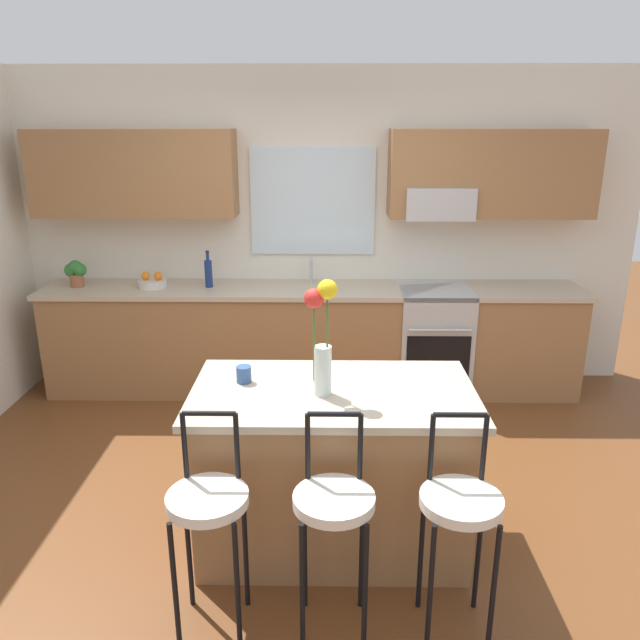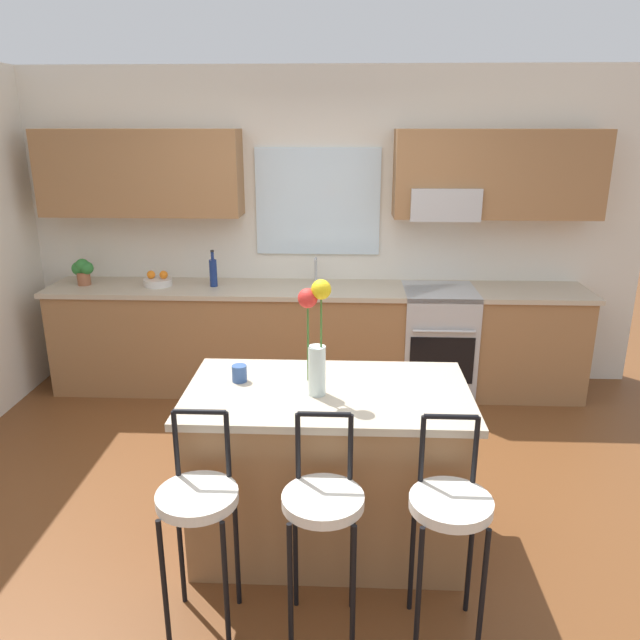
{
  "view_description": "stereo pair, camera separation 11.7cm",
  "coord_description": "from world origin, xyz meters",
  "px_view_note": "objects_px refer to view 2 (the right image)",
  "views": [
    {
      "loc": [
        0.13,
        -3.31,
        2.24
      ],
      "look_at": [
        0.08,
        0.55,
        1.0
      ],
      "focal_mm": 34.4,
      "sensor_mm": 36.0,
      "label": 1
    },
    {
      "loc": [
        0.25,
        -3.31,
        2.24
      ],
      "look_at": [
        0.08,
        0.55,
        1.0
      ],
      "focal_mm": 34.4,
      "sensor_mm": 36.0,
      "label": 2
    }
  ],
  "objects_px": {
    "bar_stool_far": "(450,513)",
    "mug_ceramic": "(239,373)",
    "kitchen_island": "(327,467)",
    "flower_vase": "(316,335)",
    "fruit_bowl_oranges": "(158,281)",
    "bar_stool_near": "(198,506)",
    "bottle_olive_oil": "(213,272)",
    "potted_plant_small": "(83,270)",
    "oven_range": "(437,341)",
    "bar_stool_middle": "(323,509)"
  },
  "relations": [
    {
      "from": "bar_stool_middle",
      "to": "mug_ceramic",
      "type": "distance_m",
      "value": 0.93
    },
    {
      "from": "flower_vase",
      "to": "bar_stool_far",
      "type": "bearing_deg",
      "value": -43.15
    },
    {
      "from": "bar_stool_near",
      "to": "potted_plant_small",
      "type": "height_order",
      "value": "potted_plant_small"
    },
    {
      "from": "bar_stool_middle",
      "to": "bar_stool_far",
      "type": "xyz_separation_m",
      "value": [
        0.55,
        0.0,
        0.0
      ]
    },
    {
      "from": "flower_vase",
      "to": "kitchen_island",
      "type": "bearing_deg",
      "value": 44.03
    },
    {
      "from": "bar_stool_near",
      "to": "mug_ceramic",
      "type": "xyz_separation_m",
      "value": [
        0.07,
        0.72,
        0.33
      ]
    },
    {
      "from": "bar_stool_far",
      "to": "potted_plant_small",
      "type": "height_order",
      "value": "potted_plant_small"
    },
    {
      "from": "bar_stool_middle",
      "to": "mug_ceramic",
      "type": "height_order",
      "value": "bar_stool_middle"
    },
    {
      "from": "bar_stool_middle",
      "to": "bar_stool_far",
      "type": "distance_m",
      "value": 0.55
    },
    {
      "from": "bar_stool_middle",
      "to": "bottle_olive_oil",
      "type": "distance_m",
      "value": 2.93
    },
    {
      "from": "kitchen_island",
      "to": "bar_stool_middle",
      "type": "xyz_separation_m",
      "value": [
        -0.0,
        -0.63,
        0.17
      ]
    },
    {
      "from": "bar_stool_near",
      "to": "fruit_bowl_oranges",
      "type": "relative_size",
      "value": 4.34
    },
    {
      "from": "fruit_bowl_oranges",
      "to": "potted_plant_small",
      "type": "relative_size",
      "value": 1.06
    },
    {
      "from": "bar_stool_near",
      "to": "potted_plant_small",
      "type": "distance_m",
      "value": 3.18
    },
    {
      "from": "oven_range",
      "to": "bar_stool_far",
      "type": "relative_size",
      "value": 0.88
    },
    {
      "from": "bottle_olive_oil",
      "to": "potted_plant_small",
      "type": "xyz_separation_m",
      "value": [
        -1.12,
        0.0,
        0.01
      ]
    },
    {
      "from": "bar_stool_near",
      "to": "bottle_olive_oil",
      "type": "xyz_separation_m",
      "value": [
        -0.48,
        2.72,
        0.41
      ]
    },
    {
      "from": "bottle_olive_oil",
      "to": "potted_plant_small",
      "type": "relative_size",
      "value": 1.37
    },
    {
      "from": "kitchen_island",
      "to": "flower_vase",
      "type": "bearing_deg",
      "value": -135.97
    },
    {
      "from": "fruit_bowl_oranges",
      "to": "bar_stool_near",
      "type": "bearing_deg",
      "value": -70.42
    },
    {
      "from": "oven_range",
      "to": "potted_plant_small",
      "type": "distance_m",
      "value": 3.09
    },
    {
      "from": "potted_plant_small",
      "to": "bar_stool_near",
      "type": "bearing_deg",
      "value": -59.38
    },
    {
      "from": "bar_stool_far",
      "to": "flower_vase",
      "type": "xyz_separation_m",
      "value": [
        -0.61,
        0.57,
        0.61
      ]
    },
    {
      "from": "bar_stool_middle",
      "to": "bar_stool_far",
      "type": "relative_size",
      "value": 1.0
    },
    {
      "from": "bar_stool_middle",
      "to": "bar_stool_near",
      "type": "bearing_deg",
      "value": 180.0
    },
    {
      "from": "kitchen_island",
      "to": "fruit_bowl_oranges",
      "type": "height_order",
      "value": "fruit_bowl_oranges"
    },
    {
      "from": "oven_range",
      "to": "fruit_bowl_oranges",
      "type": "height_order",
      "value": "fruit_bowl_oranges"
    },
    {
      "from": "potted_plant_small",
      "to": "kitchen_island",
      "type": "bearing_deg",
      "value": -44.06
    },
    {
      "from": "bar_stool_far",
      "to": "flower_vase",
      "type": "distance_m",
      "value": 1.03
    },
    {
      "from": "bar_stool_middle",
      "to": "bottle_olive_oil",
      "type": "xyz_separation_m",
      "value": [
        -1.03,
        2.72,
        0.41
      ]
    },
    {
      "from": "oven_range",
      "to": "potted_plant_small",
      "type": "xyz_separation_m",
      "value": [
        -3.03,
        0.03,
        0.59
      ]
    },
    {
      "from": "bar_stool_near",
      "to": "mug_ceramic",
      "type": "bearing_deg",
      "value": 84.21
    },
    {
      "from": "mug_ceramic",
      "to": "bottle_olive_oil",
      "type": "relative_size",
      "value": 0.29
    },
    {
      "from": "bar_stool_near",
      "to": "mug_ceramic",
      "type": "distance_m",
      "value": 0.8
    },
    {
      "from": "bar_stool_near",
      "to": "bar_stool_far",
      "type": "xyz_separation_m",
      "value": [
        1.1,
        0.0,
        0.0
      ]
    },
    {
      "from": "flower_vase",
      "to": "bottle_olive_oil",
      "type": "xyz_separation_m",
      "value": [
        -0.98,
        2.14,
        -0.2
      ]
    },
    {
      "from": "oven_range",
      "to": "mug_ceramic",
      "type": "xyz_separation_m",
      "value": [
        -1.35,
        -1.97,
        0.51
      ]
    },
    {
      "from": "oven_range",
      "to": "bar_stool_middle",
      "type": "height_order",
      "value": "bar_stool_middle"
    },
    {
      "from": "bar_stool_far",
      "to": "mug_ceramic",
      "type": "height_order",
      "value": "bar_stool_far"
    },
    {
      "from": "flower_vase",
      "to": "fruit_bowl_oranges",
      "type": "xyz_separation_m",
      "value": [
        -1.46,
        2.14,
        -0.28
      ]
    },
    {
      "from": "flower_vase",
      "to": "mug_ceramic",
      "type": "relative_size",
      "value": 6.73
    },
    {
      "from": "flower_vase",
      "to": "bottle_olive_oil",
      "type": "bearing_deg",
      "value": 114.47
    },
    {
      "from": "bar_stool_far",
      "to": "bar_stool_near",
      "type": "bearing_deg",
      "value": 180.0
    },
    {
      "from": "kitchen_island",
      "to": "bottle_olive_oil",
      "type": "xyz_separation_m",
      "value": [
        -1.03,
        2.09,
        0.58
      ]
    },
    {
      "from": "fruit_bowl_oranges",
      "to": "bottle_olive_oil",
      "type": "bearing_deg",
      "value": -0.0
    },
    {
      "from": "oven_range",
      "to": "bar_stool_near",
      "type": "xyz_separation_m",
      "value": [
        -1.43,
        -2.69,
        0.18
      ]
    },
    {
      "from": "fruit_bowl_oranges",
      "to": "oven_range",
      "type": "bearing_deg",
      "value": -0.59
    },
    {
      "from": "potted_plant_small",
      "to": "bottle_olive_oil",
      "type": "bearing_deg",
      "value": -0.02
    },
    {
      "from": "bar_stool_near",
      "to": "bar_stool_middle",
      "type": "bearing_deg",
      "value": 0.0
    },
    {
      "from": "bar_stool_near",
      "to": "fruit_bowl_oranges",
      "type": "xyz_separation_m",
      "value": [
        -0.97,
        2.72,
        0.33
      ]
    }
  ]
}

